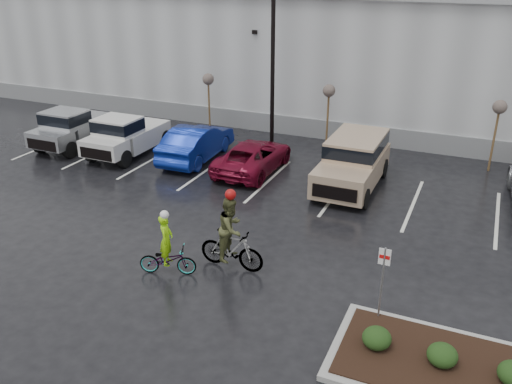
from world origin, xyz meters
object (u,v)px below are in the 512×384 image
at_px(cyclist_hivis, 167,254).
at_px(pickup_white, 131,133).
at_px(sapling_west, 208,82).
at_px(car_red, 253,156).
at_px(fire_lane_sign, 383,276).
at_px(pickup_silver, 79,126).
at_px(suv_tan, 352,164).
at_px(lamppost, 273,30).
at_px(sapling_east, 499,111).
at_px(sapling_mid, 329,94).
at_px(cyclist_olive, 231,240).
at_px(car_blue, 197,142).

bearing_deg(cyclist_hivis, pickup_white, 22.73).
height_order(sapling_west, car_red, sapling_west).
relative_size(fire_lane_sign, pickup_white, 0.42).
xyz_separation_m(sapling_west, pickup_silver, (-5.08, -4.33, -1.75)).
distance_m(pickup_white, car_red, 6.39).
distance_m(pickup_white, suv_tan, 10.83).
distance_m(lamppost, sapling_east, 10.48).
height_order(lamppost, sapling_mid, lamppost).
height_order(sapling_mid, pickup_white, sapling_mid).
distance_m(suv_tan, cyclist_olive, 7.80).
xyz_separation_m(sapling_east, fire_lane_sign, (-2.20, -12.80, -1.32)).
distance_m(sapling_mid, pickup_white, 9.67).
height_order(sapling_west, cyclist_olive, sapling_west).
relative_size(lamppost, car_red, 1.92).
relative_size(sapling_mid, suv_tan, 0.63).
distance_m(sapling_mid, suv_tan, 5.19).
xyz_separation_m(sapling_west, fire_lane_sign, (11.80, -12.80, -1.32)).
xyz_separation_m(sapling_east, cyclist_hivis, (-8.47, -12.97, -2.07)).
relative_size(lamppost, pickup_silver, 1.77).
bearing_deg(sapling_east, cyclist_hivis, -123.15).
height_order(pickup_silver, cyclist_olive, cyclist_olive).
xyz_separation_m(sapling_mid, fire_lane_sign, (5.30, -12.80, -1.32)).
xyz_separation_m(car_blue, suv_tan, (7.48, -0.44, 0.22)).
relative_size(sapling_east, pickup_silver, 0.62).
bearing_deg(lamppost, sapling_east, 5.71).
relative_size(sapling_mid, car_blue, 0.65).
bearing_deg(car_red, sapling_mid, -116.15).
bearing_deg(sapling_east, sapling_mid, 180.00).
xyz_separation_m(car_blue, cyclist_olive, (5.74, -8.05, 0.12)).
bearing_deg(car_blue, car_red, 170.97).
bearing_deg(car_blue, lamppost, -135.25).
bearing_deg(pickup_silver, fire_lane_sign, -26.65).
distance_m(pickup_white, cyclist_olive, 11.85).
relative_size(sapling_east, fire_lane_sign, 1.45).
bearing_deg(suv_tan, car_red, 178.57).
relative_size(pickup_silver, suv_tan, 1.02).
xyz_separation_m(sapling_mid, pickup_white, (-8.47, -4.32, -1.75)).
xyz_separation_m(fire_lane_sign, car_blue, (-10.42, 8.94, -0.59)).
distance_m(sapling_west, cyclist_olive, 13.99).
relative_size(sapling_mid, cyclist_hivis, 1.54).
distance_m(pickup_silver, cyclist_olive, 14.36).
height_order(sapling_mid, cyclist_hivis, sapling_mid).
distance_m(pickup_white, car_blue, 3.39).
height_order(sapling_mid, sapling_east, same).
bearing_deg(sapling_east, pickup_white, -164.87).
bearing_deg(fire_lane_sign, pickup_white, 148.37).
bearing_deg(fire_lane_sign, lamppost, 123.46).
distance_m(lamppost, cyclist_olive, 12.30).
distance_m(sapling_east, cyclist_hivis, 15.63).
height_order(suv_tan, cyclist_olive, cyclist_olive).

